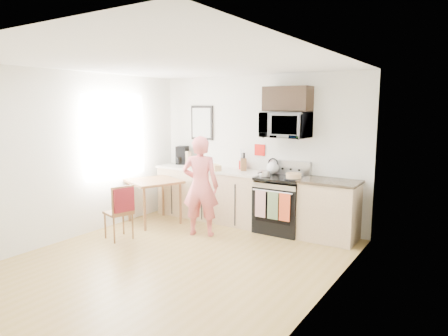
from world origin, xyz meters
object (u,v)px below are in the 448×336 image
Objects in this scene: range at (281,206)px; person at (201,186)px; dining_table at (154,185)px; cake at (294,176)px; chair at (122,205)px; microwave at (286,125)px.

person is (-1.01, -0.87, 0.37)m from range.
range is at bearing -162.62° from person.
dining_table is 3.17× the size of cake.
range is 2.56m from chair.
range is 1.53× the size of microwave.
dining_table is at bearing 120.45° from chair.
dining_table is (-2.11, -0.87, -1.08)m from microwave.
microwave is at bearing 22.39° from dining_table.
microwave is 0.82× the size of dining_table.
cake is at bearing 53.87° from chair.
cake is at bearing -172.59° from person.
microwave is 0.87× the size of chair.
dining_table is at bearing -160.08° from range.
microwave reaches higher than dining_table.
range is 1.33m from microwave.
range is 3.96× the size of cake.
dining_table is (-1.10, 0.10, -0.12)m from person.
chair is 2.97× the size of cake.
chair is at bearing -75.41° from dining_table.
cake is at bearing -25.18° from range.
cake is (0.25, -0.12, 0.53)m from range.
microwave is at bearing -159.38° from person.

